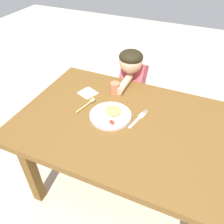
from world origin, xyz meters
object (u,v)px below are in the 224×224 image
(fork, at_px, (138,119))
(person, at_px, (132,93))
(plate, at_px, (111,115))
(spoon, at_px, (89,103))
(drinking_cup, at_px, (115,88))

(fork, xyz_separation_m, person, (-0.21, 0.49, -0.18))
(person, bearing_deg, fork, 112.76)
(plate, height_order, fork, plate)
(fork, distance_m, spoon, 0.35)
(fork, bearing_deg, plate, 117.25)
(drinking_cup, bearing_deg, plate, -72.62)
(spoon, xyz_separation_m, person, (0.14, 0.47, -0.19))
(plate, relative_size, fork, 1.27)
(drinking_cup, relative_size, person, 0.08)
(fork, relative_size, spoon, 1.10)
(fork, bearing_deg, drinking_cup, 62.47)
(spoon, bearing_deg, fork, -79.98)
(fork, xyz_separation_m, drinking_cup, (-0.24, 0.21, 0.04))
(plate, height_order, drinking_cup, drinking_cup)
(drinking_cup, bearing_deg, fork, -40.77)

